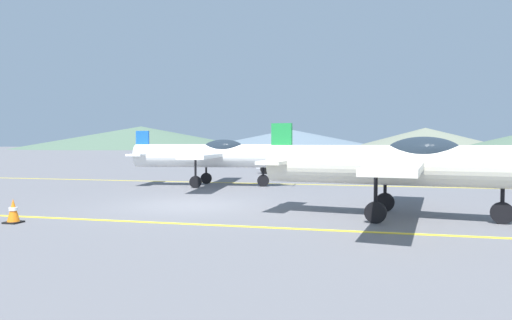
% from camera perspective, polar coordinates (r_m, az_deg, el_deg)
% --- Properties ---
extents(ground_plane, '(400.00, 400.00, 0.00)m').
position_cam_1_polar(ground_plane, '(14.31, -8.27, -5.64)').
color(ground_plane, slate).
extents(apron_line_near, '(80.00, 0.16, 0.01)m').
position_cam_1_polar(apron_line_near, '(11.59, -13.93, -7.49)').
color(apron_line_near, yellow).
rests_on(apron_line_near, ground_plane).
extents(apron_line_far, '(80.00, 0.16, 0.01)m').
position_cam_1_polar(apron_line_far, '(21.94, -0.37, -2.92)').
color(apron_line_far, yellow).
rests_on(apron_line_far, ground_plane).
extents(airplane_near, '(7.25, 8.32, 2.49)m').
position_cam_1_polar(airplane_near, '(12.28, 17.45, -0.44)').
color(airplane_near, silver).
rests_on(airplane_near, ground_plane).
extents(airplane_mid, '(7.25, 8.32, 2.49)m').
position_cam_1_polar(airplane_mid, '(20.64, -5.60, 0.64)').
color(airplane_mid, white).
rests_on(airplane_mid, ground_plane).
extents(car_sedan, '(4.66, 3.45, 1.62)m').
position_cam_1_polar(car_sedan, '(28.47, 4.47, -0.08)').
color(car_sedan, white).
rests_on(car_sedan, ground_plane).
extents(traffic_cone_side, '(0.36, 0.36, 0.59)m').
position_cam_1_polar(traffic_cone_side, '(12.53, -27.96, -5.64)').
color(traffic_cone_side, black).
rests_on(traffic_cone_side, ground_plane).
extents(hill_left, '(87.54, 87.54, 8.08)m').
position_cam_1_polar(hill_left, '(173.31, -14.10, 2.74)').
color(hill_left, '#4C6651').
rests_on(hill_left, ground_plane).
extents(hill_centerleft, '(71.94, 71.94, 7.14)m').
position_cam_1_polar(hill_centerleft, '(175.10, 4.29, 2.64)').
color(hill_centerleft, slate).
rests_on(hill_centerleft, ground_plane).
extents(hill_centerright, '(53.85, 53.85, 7.17)m').
position_cam_1_polar(hill_centerright, '(166.35, 20.32, 2.55)').
color(hill_centerright, slate).
rests_on(hill_centerright, ground_plane).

